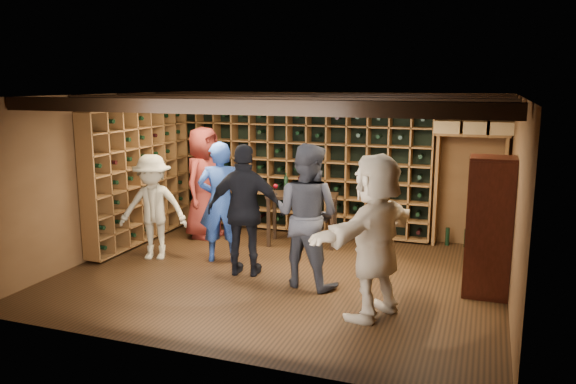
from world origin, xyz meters
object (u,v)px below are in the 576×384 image
(guest_red_floral, at_px, (204,183))
(guest_beige, at_px, (375,236))
(tasting_table, at_px, (302,200))
(man_blue_shirt, at_px, (220,202))
(display_cabinet, at_px, (488,230))
(man_grey_suit, at_px, (307,216))
(guest_woman_black, at_px, (246,211))
(guest_khaki, at_px, (153,207))

(guest_red_floral, distance_m, guest_beige, 4.19)
(guest_beige, distance_m, tasting_table, 3.02)
(guest_beige, bearing_deg, tasting_table, -121.20)
(man_blue_shirt, distance_m, guest_beige, 2.87)
(guest_red_floral, bearing_deg, display_cabinet, -99.32)
(man_grey_suit, bearing_deg, guest_woman_black, 5.55)
(guest_red_floral, bearing_deg, man_grey_suit, -119.21)
(display_cabinet, distance_m, guest_red_floral, 4.83)
(display_cabinet, bearing_deg, guest_woman_black, -174.08)
(display_cabinet, height_order, guest_red_floral, guest_red_floral)
(display_cabinet, height_order, guest_beige, guest_beige)
(tasting_table, bearing_deg, display_cabinet, -33.79)
(man_blue_shirt, bearing_deg, guest_beige, 132.30)
(guest_woman_black, height_order, guest_khaki, guest_woman_black)
(man_blue_shirt, distance_m, man_grey_suit, 1.64)
(man_grey_suit, relative_size, guest_beige, 1.00)
(display_cabinet, height_order, man_blue_shirt, man_blue_shirt)
(display_cabinet, bearing_deg, guest_khaki, -178.45)
(man_grey_suit, distance_m, guest_khaki, 2.58)
(man_grey_suit, bearing_deg, guest_beige, 158.00)
(display_cabinet, height_order, guest_khaki, display_cabinet)
(guest_khaki, height_order, tasting_table, guest_khaki)
(guest_red_floral, distance_m, tasting_table, 1.77)
(tasting_table, bearing_deg, guest_woman_black, -108.09)
(guest_khaki, bearing_deg, display_cabinet, -14.61)
(man_grey_suit, height_order, guest_beige, guest_beige)
(display_cabinet, relative_size, man_blue_shirt, 0.96)
(man_blue_shirt, distance_m, guest_khaki, 1.05)
(guest_red_floral, bearing_deg, guest_khaki, 179.39)
(man_grey_suit, height_order, guest_khaki, man_grey_suit)
(display_cabinet, relative_size, man_grey_suit, 0.92)
(guest_khaki, xyz_separation_m, guest_beige, (3.60, -1.01, 0.15))
(tasting_table, bearing_deg, man_grey_suit, -78.71)
(display_cabinet, bearing_deg, man_grey_suit, -169.10)
(display_cabinet, bearing_deg, guest_red_floral, 165.16)
(guest_woman_black, bearing_deg, guest_khaki, -16.68)
(man_blue_shirt, xyz_separation_m, guest_red_floral, (-0.87, 1.11, 0.05))
(display_cabinet, distance_m, tasting_table, 3.21)
(guest_red_floral, xyz_separation_m, guest_khaki, (-0.15, -1.37, -0.16))
(man_blue_shirt, height_order, tasting_table, man_blue_shirt)
(guest_khaki, bearing_deg, man_blue_shirt, -2.09)
(guest_red_floral, bearing_deg, guest_woman_black, -131.05)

